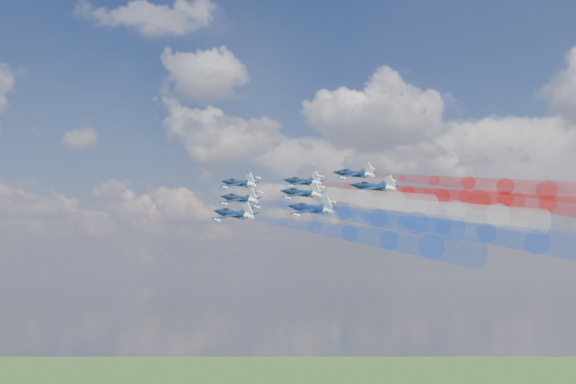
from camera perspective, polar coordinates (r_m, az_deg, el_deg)
The scene contains 16 objects.
jet_lead at distance 161.41m, azimuth -3.88°, elevation 0.69°, with size 9.93×12.41×3.31m, color black, non-canonical shape.
trail_lead at distance 140.34m, azimuth 3.56°, elevation -0.16°, with size 4.14×46.67×4.14m, color white, non-canonical shape.
jet_inner_left at distance 146.76m, azimuth -3.86°, elevation -0.53°, with size 9.93×12.41×3.31m, color black, non-canonical shape.
trail_inner_left at distance 125.90m, azimuth 4.45°, elevation -1.70°, with size 4.14×46.67×4.14m, color blue, non-canonical shape.
jet_inner_right at distance 158.67m, azimuth 1.18°, elevation 0.82°, with size 9.93×12.41×3.31m, color black, non-canonical shape.
trail_inner_right at distance 139.56m, azimuth 9.45°, elevation -0.04°, with size 4.14×46.67×4.14m, color red, non-canonical shape.
jet_outer_left at distance 134.18m, azimuth -4.28°, elevation -1.75°, with size 9.93×12.41×3.31m, color black, non-canonical shape.
trail_outer_left at distance 113.37m, azimuth 4.88°, elevation -3.27°, with size 4.14×46.67×4.14m, color blue, non-canonical shape.
jet_center_third at distance 145.01m, azimuth 1.06°, elevation -0.09°, with size 9.93×12.41×3.31m, color black, non-canonical shape.
trail_center_third at distance 126.04m, azimuth 10.20°, elevation -1.17°, with size 4.14×46.67×4.14m, color white, non-canonical shape.
jet_outer_right at distance 157.30m, azimuth 5.25°, elevation 1.44°, with size 9.93×12.41×3.31m, color black, non-canonical shape.
trail_outer_right at distance 139.84m, azimuth 14.09°, elevation 0.66°, with size 4.14×46.67×4.14m, color red, non-canonical shape.
jet_rear_left at distance 132.00m, azimuth 1.84°, elevation -1.35°, with size 9.93×12.41×3.31m, color black, non-canonical shape.
trail_rear_left at distance 113.61m, azimuth 12.15°, elevation -2.76°, with size 4.14×46.67×4.14m, color blue, non-canonical shape.
jet_rear_right at distance 143.37m, azimuth 6.78°, elevation 0.40°, with size 9.93×12.41×3.31m, color black, non-canonical shape.
trail_rear_right at distance 126.80m, azimuth 16.76°, elevation -0.61°, with size 4.14×46.67×4.14m, color red, non-canonical shape.
Camera 1 is at (106.10, -109.43, 110.90)m, focal length 44.96 mm.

